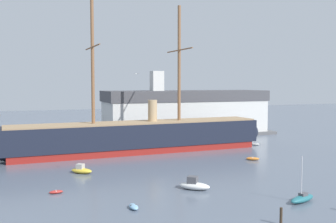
# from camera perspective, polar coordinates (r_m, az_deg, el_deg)

# --- Properties ---
(tall_ship) EXTENTS (66.06, 13.80, 31.77)m
(tall_ship) POSITION_cam_1_polar(r_m,az_deg,el_deg) (84.70, -4.34, -3.62)
(tall_ship) COLOR maroon
(tall_ship) RESTS_ON ground
(dinghy_foreground_left) EXTENTS (0.97, 2.21, 0.52)m
(dinghy_foreground_left) POSITION_cam_1_polar(r_m,az_deg,el_deg) (47.66, -5.01, -13.56)
(dinghy_foreground_left) COLOR #7FB2D6
(dinghy_foreground_left) RESTS_ON ground
(sailboat_foreground_right) EXTENTS (4.67, 2.69, 5.82)m
(sailboat_foreground_right) POSITION_cam_1_polar(r_m,az_deg,el_deg) (52.64, 18.87, -11.80)
(sailboat_foreground_right) COLOR #236670
(sailboat_foreground_right) RESTS_ON ground
(motorboat_near_centre) EXTENTS (4.46, 4.27, 1.83)m
(motorboat_near_centre) POSITION_cam_1_polar(r_m,az_deg,el_deg) (55.62, 3.83, -10.57)
(motorboat_near_centre) COLOR silver
(motorboat_near_centre) RESTS_ON ground
(dinghy_mid_left) EXTENTS (1.84, 0.84, 0.43)m
(dinghy_mid_left) POSITION_cam_1_polar(r_m,az_deg,el_deg) (55.76, -15.91, -11.14)
(dinghy_mid_left) COLOR #B22D28
(dinghy_mid_left) RESTS_ON ground
(motorboat_alongside_bow) EXTENTS (3.82, 3.60, 1.56)m
(motorboat_alongside_bow) POSITION_cam_1_polar(r_m,az_deg,el_deg) (66.67, -12.43, -8.28)
(motorboat_alongside_bow) COLOR gold
(motorboat_alongside_bow) RESTS_ON ground
(dinghy_alongside_stern) EXTENTS (2.64, 2.28, 0.58)m
(dinghy_alongside_stern) POSITION_cam_1_polar(r_m,az_deg,el_deg) (77.89, 12.18, -6.69)
(dinghy_alongside_stern) COLOR orange
(dinghy_alongside_stern) RESTS_ON ground
(dinghy_far_right) EXTENTS (1.94, 1.49, 0.42)m
(dinghy_far_right) POSITION_cam_1_polar(r_m,az_deg,el_deg) (96.78, 12.60, -4.65)
(dinghy_far_right) COLOR silver
(dinghy_far_right) RESTS_ON ground
(dinghy_distant_centre) EXTENTS (3.07, 1.60, 0.70)m
(dinghy_distant_centre) POSITION_cam_1_polar(r_m,az_deg,el_deg) (99.34, -6.73, -4.28)
(dinghy_distant_centre) COLOR gray
(dinghy_distant_centre) RESTS_ON ground
(mooring_piling_left_pair) EXTENTS (0.29, 0.29, 1.81)m
(mooring_piling_left_pair) POSITION_cam_1_polar(r_m,az_deg,el_deg) (43.95, 16.06, -14.36)
(mooring_piling_left_pair) COLOR #382B1E
(mooring_piling_left_pair) RESTS_ON ground
(dockside_warehouse_right) EXTENTS (50.48, 17.43, 18.20)m
(dockside_warehouse_right) POSITION_cam_1_polar(r_m,az_deg,el_deg) (113.26, 2.55, -0.18)
(dockside_warehouse_right) COLOR #565659
(dockside_warehouse_right) RESTS_ON ground
(seagull_in_flight) EXTENTS (0.61, 1.01, 0.13)m
(seagull_in_flight) POSITION_cam_1_polar(r_m,az_deg,el_deg) (57.01, -4.63, 5.47)
(seagull_in_flight) COLOR silver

